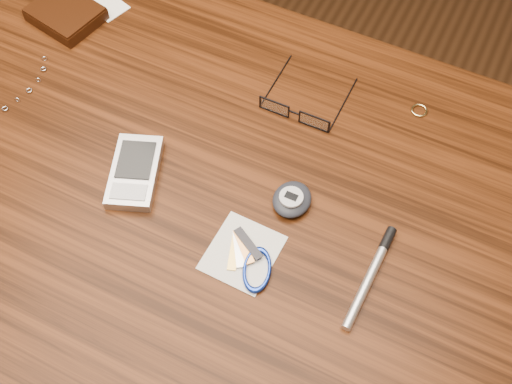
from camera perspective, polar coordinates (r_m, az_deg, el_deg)
ground at (r=1.51m, az=-1.25°, el=-15.70°), size 3.80×3.80×0.00m
desk at (r=0.91m, az=-2.00°, el=-4.12°), size 1.00×0.70×0.75m
wallet_and_card at (r=1.06m, az=-16.48°, el=14.95°), size 0.13×0.14×0.02m
eyeglasses at (r=0.89m, az=3.58°, el=7.16°), size 0.11×0.11×0.02m
gold_ring at (r=0.93m, az=14.31°, el=7.05°), size 0.03×0.03×0.00m
pda_phone at (r=0.85m, az=-10.74°, el=1.79°), size 0.09×0.12×0.02m
pedometer at (r=0.81m, az=3.21°, el=-0.65°), size 0.05×0.06×0.02m
notepad_keys at (r=0.77m, az=-0.55°, el=-6.12°), size 0.10×0.09×0.01m
silver_pen at (r=0.78m, az=10.41°, el=-6.73°), size 0.02×0.14×0.01m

